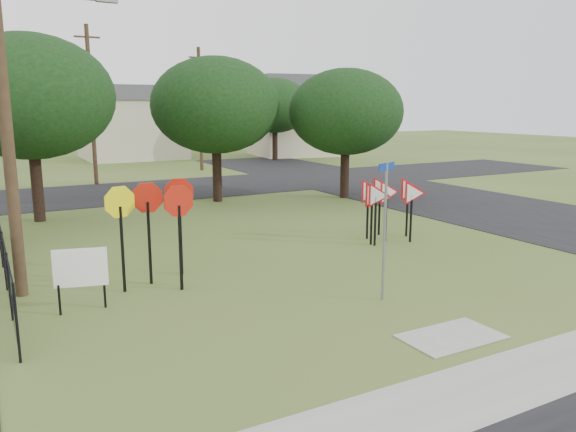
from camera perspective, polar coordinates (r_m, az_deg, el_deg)
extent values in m
plane|color=#435C22|center=(13.54, 9.02, -8.53)|extent=(140.00, 140.00, 0.00)
cube|color=gray|center=(10.81, 23.23, -14.51)|extent=(30.00, 1.60, 0.02)
cube|color=black|center=(28.59, 15.80, 1.62)|extent=(8.00, 50.00, 0.02)
cube|color=black|center=(31.36, -13.96, 2.53)|extent=(60.00, 8.00, 0.02)
cube|color=gray|center=(11.87, 16.27, -11.68)|extent=(2.00, 1.20, 0.02)
cylinder|color=gray|center=(13.19, 9.78, -1.70)|extent=(0.07, 0.07, 3.26)
cube|color=navy|center=(12.94, 10.00, 4.97)|extent=(0.63, 0.26, 0.17)
cube|color=black|center=(14.78, -13.90, -2.70)|extent=(0.06, 0.06, 2.15)
cube|color=black|center=(15.44, -10.86, -1.98)|extent=(0.06, 0.06, 2.15)
cube|color=black|center=(14.12, -10.88, -3.22)|extent=(0.06, 0.06, 2.15)
cube|color=black|center=(14.30, -16.47, -3.29)|extent=(0.06, 0.06, 2.15)
cube|color=black|center=(18.54, 8.85, -0.55)|extent=(0.05, 0.05, 1.63)
cube|color=black|center=(19.26, 9.90, -0.15)|extent=(0.05, 0.05, 1.63)
cube|color=black|center=(19.25, 12.38, -0.24)|extent=(0.05, 0.05, 1.63)
cube|color=black|center=(19.46, 8.08, 0.03)|extent=(0.05, 0.05, 1.63)
cube|color=black|center=(20.10, 9.26, 0.35)|extent=(0.05, 0.05, 1.63)
cube|color=black|center=(20.08, 12.00, 0.24)|extent=(0.05, 0.05, 1.63)
cube|color=black|center=(18.68, 8.47, -0.45)|extent=(0.05, 0.05, 1.63)
cube|color=black|center=(13.40, -22.20, -7.93)|extent=(0.05, 0.05, 0.67)
cube|color=black|center=(13.52, -18.13, -7.48)|extent=(0.05, 0.05, 0.67)
cube|color=white|center=(13.25, -20.35, -4.95)|extent=(1.13, 0.32, 0.87)
cylinder|color=#473421|center=(14.53, -27.05, 11.83)|extent=(0.28, 0.28, 10.00)
cube|color=gray|center=(14.93, -17.94, 20.17)|extent=(0.50, 0.18, 0.12)
cylinder|color=#473421|center=(34.52, -19.34, 10.48)|extent=(0.24, 0.24, 9.00)
cube|color=#473421|center=(34.73, -19.76, 16.75)|extent=(1.40, 0.10, 0.10)
cylinder|color=#473421|center=(40.48, -8.92, 10.61)|extent=(0.24, 0.24, 8.50)
cube|color=#473421|center=(40.61, -9.07, 15.62)|extent=(1.40, 0.10, 0.10)
cylinder|color=black|center=(11.17, -25.84, -9.77)|extent=(0.05, 0.05, 1.50)
cylinder|color=black|center=(13.36, -26.44, -6.48)|extent=(0.05, 0.05, 1.50)
cylinder|color=black|center=(15.58, -26.86, -4.12)|extent=(0.05, 0.05, 1.50)
cylinder|color=black|center=(17.82, -27.17, -2.35)|extent=(0.05, 0.05, 1.50)
cube|color=black|center=(16.55, -27.24, -0.79)|extent=(0.03, 11.50, 0.03)
cube|color=black|center=(16.70, -27.03, -3.17)|extent=(0.03, 11.50, 0.03)
cube|color=black|center=(16.70, -27.03, -3.17)|extent=(0.01, 11.50, 1.50)
cube|color=beige|center=(51.45, -15.63, 8.47)|extent=(8.00, 8.00, 5.00)
cube|color=#505055|center=(51.42, -15.81, 11.92)|extent=(8.40, 8.40, 1.20)
cube|color=beige|center=(52.83, 0.53, 9.48)|extent=(7.91, 7.91, 6.00)
cube|color=#505055|center=(52.85, 0.54, 13.38)|extent=(8.30, 8.30, 1.20)
cylinder|color=black|center=(24.30, -24.11, 2.56)|extent=(0.44, 0.44, 2.62)
ellipsoid|color=black|center=(24.09, -24.79, 10.94)|extent=(6.40, 6.40, 4.80)
cylinder|color=black|center=(27.11, -7.21, 4.05)|extent=(0.44, 0.44, 2.45)
ellipsoid|color=black|center=(26.90, -7.38, 11.10)|extent=(6.00, 6.00, 4.50)
cylinder|color=black|center=(28.18, 5.77, 4.17)|extent=(0.44, 0.44, 2.27)
ellipsoid|color=black|center=(27.98, 5.90, 10.48)|extent=(5.60, 5.60, 4.20)
cylinder|color=black|center=(47.50, -1.33, 7.14)|extent=(0.44, 0.44, 2.45)
ellipsoid|color=black|center=(47.38, -1.34, 11.16)|extent=(6.00, 6.00, 4.50)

